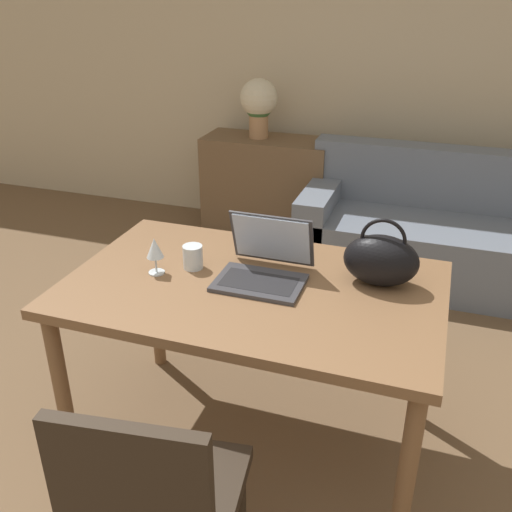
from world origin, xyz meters
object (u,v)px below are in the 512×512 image
object	(u,v)px
couch	(452,238)
laptop	(265,262)
chair	(154,502)
flower_vase	(259,103)
wine_glass	(155,250)
handbag	(381,260)
drinking_glass	(193,257)

from	to	relation	value
couch	laptop	world-z (taller)	laptop
chair	couch	bearing A→B (deg)	66.74
laptop	flower_vase	bearing A→B (deg)	109.22
laptop	flower_vase	size ratio (longest dim) A/B	0.78
wine_glass	couch	bearing A→B (deg)	59.13
laptop	couch	bearing A→B (deg)	68.03
handbag	flower_vase	size ratio (longest dim) A/B	0.66
handbag	flower_vase	xyz separation A→B (m)	(-1.15, 2.00, 0.13)
couch	drinking_glass	xyz separation A→B (m)	(-1.01, -1.79, 0.53)
couch	flower_vase	distance (m)	1.64
couch	wine_glass	size ratio (longest dim) A/B	13.05
laptop	wine_glass	distance (m)	0.43
couch	drinking_glass	bearing A→B (deg)	-119.34
wine_glass	handbag	world-z (taller)	handbag
couch	flower_vase	xyz separation A→B (m)	(-1.44, 0.32, 0.72)
chair	drinking_glass	size ratio (longest dim) A/B	9.45
flower_vase	handbag	bearing A→B (deg)	-60.12
couch	laptop	size ratio (longest dim) A/B	5.89
couch	handbag	xyz separation A→B (m)	(-0.29, -1.68, 0.59)
flower_vase	couch	bearing A→B (deg)	-12.40
chair	drinking_glass	world-z (taller)	chair
chair	wine_glass	distance (m)	0.94
laptop	handbag	xyz separation A→B (m)	(0.42, 0.08, 0.04)
chair	handbag	size ratio (longest dim) A/B	3.23
chair	flower_vase	xyz separation A→B (m)	(-0.69, 2.97, 0.49)
chair	drinking_glass	distance (m)	0.96
couch	wine_glass	xyz separation A→B (m)	(-1.12, -1.88, 0.59)
laptop	handbag	bearing A→B (deg)	10.85
laptop	handbag	size ratio (longest dim) A/B	1.18
chair	couch	distance (m)	2.77
drinking_glass	flower_vase	xyz separation A→B (m)	(-0.43, 2.10, 0.18)
drinking_glass	flower_vase	size ratio (longest dim) A/B	0.23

